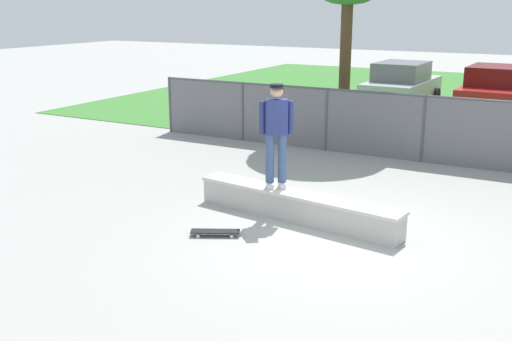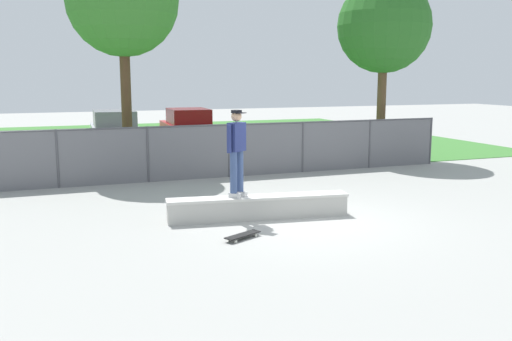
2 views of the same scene
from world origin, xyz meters
TOP-DOWN VIEW (x-y plane):
  - ground_plane at (0.00, 0.00)m, footprint 80.00×80.00m
  - grass_strip at (0.00, 15.89)m, footprint 26.72×20.00m
  - concrete_ledge at (-0.96, 0.56)m, footprint 3.96×1.01m
  - skateboarder at (-1.41, 0.65)m, footprint 0.52×0.42m
  - skateboard at (-1.78, -0.79)m, footprint 0.80×0.54m
  - chainlink_fence at (-0.00, 5.59)m, footprint 14.79×0.07m
  - car_silver at (-2.54, 12.95)m, footprint 2.14×4.26m
  - car_red at (0.57, 13.15)m, footprint 2.14×4.26m

SIDE VIEW (x-z plane):
  - ground_plane at x=0.00m, z-range 0.00..0.00m
  - grass_strip at x=0.00m, z-range 0.00..0.02m
  - skateboard at x=-1.78m, z-range 0.03..0.12m
  - concrete_ledge at x=-0.96m, z-range 0.00..0.49m
  - car_silver at x=-2.54m, z-range 0.01..1.67m
  - car_red at x=0.57m, z-range 0.01..1.67m
  - chainlink_fence at x=0.00m, z-range 0.08..1.69m
  - skateboarder at x=-1.41m, z-range 0.60..2.44m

